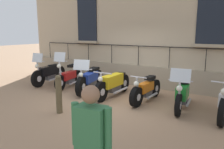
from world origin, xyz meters
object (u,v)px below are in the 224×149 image
motorcycle_yellow (113,84)px  bollard (59,94)px  motorcycle_blue (90,80)px  pedestrian_standing (92,143)px  motorcycle_orange (146,90)px  motorcycle_green (182,95)px  motorcycle_black (49,73)px  motorcycle_red (69,77)px

motorcycle_yellow → bollard: bollard is taller
motorcycle_blue → motorcycle_yellow: motorcycle_blue is taller
motorcycle_yellow → pedestrian_standing: 5.04m
motorcycle_orange → bollard: bollard is taller
motorcycle_orange → pedestrian_standing: (4.46, 1.25, 0.54)m
motorcycle_green → bollard: bearing=-52.7°
motorcycle_yellow → bollard: size_ratio=1.99×
motorcycle_black → bollard: (2.29, 2.92, 0.08)m
motorcycle_red → motorcycle_blue: bearing=88.1°
motorcycle_black → motorcycle_red: bearing=90.3°
motorcycle_black → motorcycle_blue: bearing=89.2°
motorcycle_red → motorcycle_yellow: size_ratio=0.87×
motorcycle_blue → motorcycle_orange: motorcycle_blue is taller
motorcycle_black → motorcycle_blue: (0.03, 2.24, -0.02)m
motorcycle_blue → pedestrian_standing: 5.73m
motorcycle_yellow → pedestrian_standing: size_ratio=1.32×
motorcycle_black → bollard: 3.71m
bollard → pedestrian_standing: bearing=51.9°
motorcycle_red → motorcycle_orange: bearing=89.0°
motorcycle_yellow → motorcycle_green: size_ratio=1.14×
motorcycle_red → pedestrian_standing: pedestrian_standing is taller
bollard → motorcycle_red: bearing=-142.0°
motorcycle_blue → motorcycle_green: (0.14, 3.46, -0.01)m
motorcycle_orange → motorcycle_green: 1.19m
motorcycle_black → pedestrian_standing: bearing=51.9°
motorcycle_black → motorcycle_orange: 4.52m
motorcycle_blue → bollard: motorcycle_blue is taller
motorcycle_orange → motorcycle_green: size_ratio=1.01×
motorcycle_blue → motorcycle_orange: (0.02, 2.28, -0.07)m
motorcycle_black → motorcycle_orange: (0.06, 4.51, -0.09)m
motorcycle_red → motorcycle_blue: size_ratio=0.86×
motorcycle_black → pedestrian_standing: size_ratio=1.27×
motorcycle_red → motorcycle_yellow: 2.20m
motorcycle_orange → motorcycle_green: motorcycle_green is taller
motorcycle_blue → pedestrian_standing: bearing=38.2°
motorcycle_green → motorcycle_red: bearing=-92.2°
motorcycle_orange → motorcycle_red: bearing=-91.0°
motorcycle_red → bollard: (2.29, 1.79, 0.11)m
motorcycle_orange → bollard: bearing=-35.6°
bollard → motorcycle_yellow: bearing=169.5°
motorcycle_green → bollard: 3.49m
motorcycle_green → motorcycle_black: bearing=-91.7°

